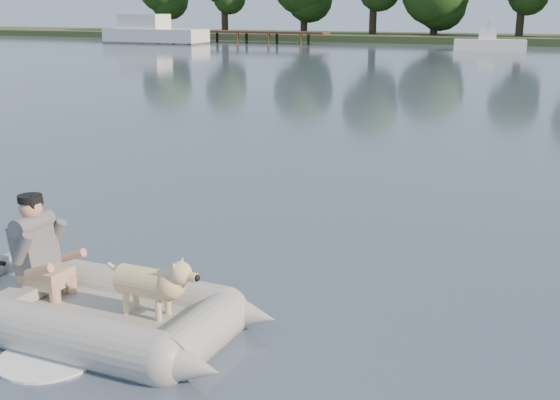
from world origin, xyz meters
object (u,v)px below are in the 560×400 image
at_px(dock, 232,37).
at_px(motorboat, 490,37).
at_px(dinghy, 88,272).
at_px(dog, 146,287).
at_px(man, 36,243).
at_px(cabin_cruiser, 155,29).

height_order(dock, motorboat, motorboat).
relative_size(dock, motorboat, 3.45).
xyz_separation_m(dinghy, dog, (0.63, 0.05, -0.07)).
relative_size(dock, dinghy, 4.20).
distance_m(dock, dinghy, 58.09).
bearing_deg(dock, dinghy, -63.91).
height_order(man, motorboat, motorboat).
distance_m(dog, cabin_cruiser, 57.58).
relative_size(dock, man, 17.18).
bearing_deg(cabin_cruiser, dog, -56.58).
xyz_separation_m(dinghy, man, (-0.68, 0.05, 0.18)).
relative_size(dinghy, motorboat, 0.82).
height_order(dinghy, motorboat, motorboat).
bearing_deg(man, dock, 115.78).
bearing_deg(dock, motorboat, -8.35).
bearing_deg(motorboat, dog, -95.09).
bearing_deg(dog, motorboat, 94.19).
bearing_deg(dog, cabin_cruiser, 123.58).
xyz_separation_m(man, dog, (1.31, -0.01, -0.25)).
relative_size(dinghy, man, 4.09).
height_order(man, cabin_cruiser, cabin_cruiser).
height_order(dinghy, man, man).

